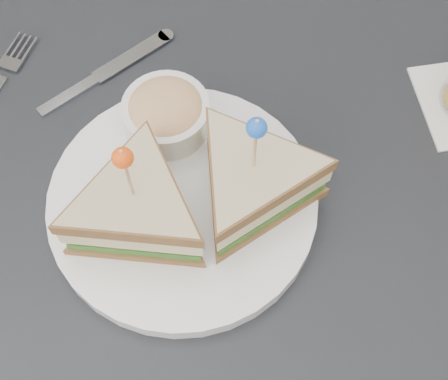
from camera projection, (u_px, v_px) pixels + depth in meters
ground_plane at (218, 361)px, 1.35m from camera, size 3.50×3.50×0.00m
table at (213, 243)px, 0.75m from camera, size 0.80×0.80×0.75m
plate_meal at (189, 189)px, 0.64m from camera, size 0.36×0.36×0.17m
cutlery_knife at (102, 75)px, 0.76m from camera, size 0.12×0.17×0.01m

